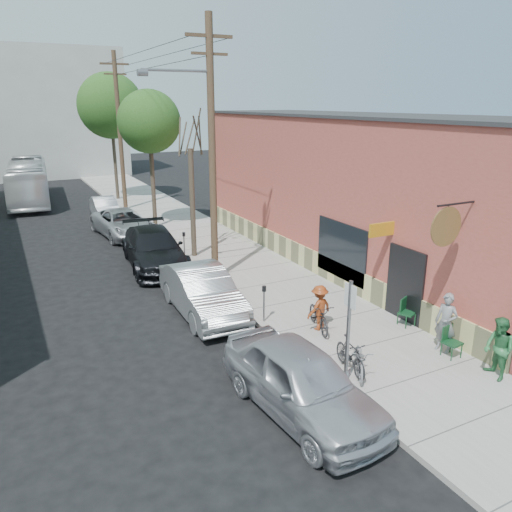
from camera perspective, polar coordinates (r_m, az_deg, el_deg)
name	(u,v)px	position (r m, az deg, el deg)	size (l,w,h in m)	color
ground	(212,352)	(15.10, -5.08, -10.89)	(120.00, 120.00, 0.00)	black
sidewalk	(207,243)	(26.08, -5.64, 1.53)	(4.50, 58.00, 0.15)	#A29C96
cafe_building	(356,192)	(22.57, 11.32, 7.22)	(6.60, 20.20, 6.61)	#AF4C41
end_cap_building	(24,113)	(54.48, -25.02, 14.55)	(18.00, 8.00, 12.00)	#B0B2AC
sign_post	(349,323)	(12.73, 10.54, -7.53)	(0.07, 0.45, 2.80)	slate
parking_meter_near	(264,298)	(16.31, 0.93, -4.80)	(0.14, 0.14, 1.24)	slate
parking_meter_far	(184,241)	(23.13, -8.22, 1.72)	(0.14, 0.14, 1.24)	slate
utility_pole_near	(211,148)	(19.44, -5.21, 12.17)	(3.57, 0.28, 10.00)	#503A28
utility_pole_far	(120,130)	(34.47, -15.32, 13.74)	(1.80, 0.28, 10.00)	#503A28
tree_bare	(192,204)	(23.12, -7.28, 5.96)	(0.24, 0.24, 4.97)	#44392C
tree_leafy_mid	(149,122)	(28.83, -12.12, 14.75)	(3.44, 3.44, 7.63)	#44392C
tree_leafy_far	(110,106)	(38.37, -16.30, 16.15)	(4.62, 4.62, 8.97)	#44392C
patio_chair_a	(407,313)	(16.89, 16.86, -6.23)	(0.50, 0.50, 0.88)	#103C1F
patio_chair_b	(452,342)	(15.34, 21.51, -9.18)	(0.50, 0.50, 0.88)	#103C1F
patron_grey	(446,323)	(15.43, 20.89, -7.13)	(0.65, 0.42, 1.77)	slate
patron_green	(499,349)	(14.53, 26.00, -9.50)	(0.82, 0.64, 1.69)	#2D713E
cyclist	(319,308)	(15.93, 7.25, -5.87)	(0.95, 0.55, 1.47)	#8F3714
cyclist_bike	(319,315)	(16.04, 7.21, -6.76)	(0.62, 1.78, 0.93)	black
parked_bike_a	(350,355)	(13.82, 10.75, -11.06)	(0.45, 1.58, 0.95)	black
parked_bike_b	(360,360)	(13.76, 11.81, -11.52)	(0.55, 1.58, 0.83)	slate
car_0	(302,381)	(12.10, 5.22, -14.07)	(1.97, 4.89, 1.67)	silver
car_1	(202,292)	(17.36, -6.16, -4.09)	(1.73, 4.96, 1.64)	#AFB4B7
car_2	(154,249)	(22.65, -11.57, 0.83)	(2.35, 5.77, 1.68)	black
car_3	(123,223)	(28.32, -14.93, 3.64)	(2.40, 5.20, 1.44)	#AEB2B6
car_4	(105,208)	(33.21, -16.88, 5.30)	(1.38, 3.95, 1.30)	#B9BDC1
bus	(28,182)	(40.26, -24.57, 7.74)	(2.56, 10.94, 3.05)	white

